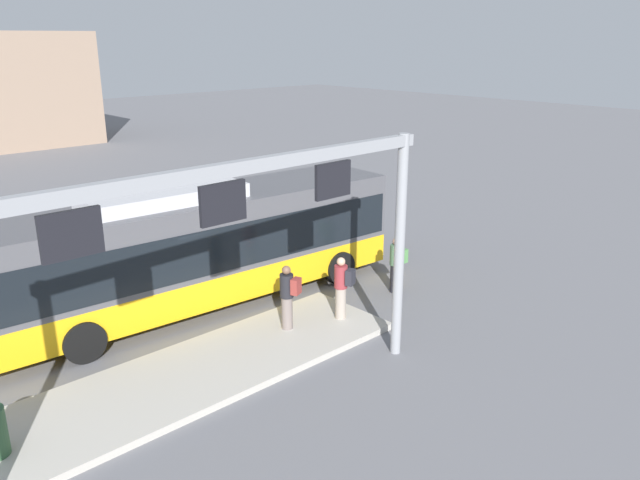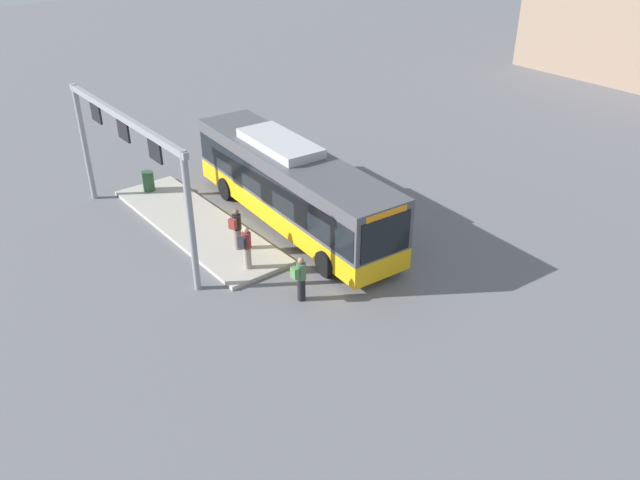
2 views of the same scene
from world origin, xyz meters
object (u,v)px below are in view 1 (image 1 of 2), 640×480
at_px(bus_main, 198,243).
at_px(person_waiting_mid, 288,296).
at_px(person_boarding, 396,264).
at_px(person_waiting_near, 342,286).

relative_size(bus_main, person_waiting_mid, 7.13).
distance_m(bus_main, person_boarding, 5.69).
bearing_deg(bus_main, person_waiting_mid, -75.03).
xyz_separation_m(person_boarding, person_waiting_near, (-2.66, -0.43, 0.16)).
bearing_deg(person_waiting_mid, person_waiting_near, -131.78).
height_order(bus_main, person_boarding, bus_main).
distance_m(bus_main, person_waiting_mid, 3.23).
bearing_deg(person_waiting_near, person_boarding, -102.17).
xyz_separation_m(bus_main, person_waiting_mid, (0.59, -3.08, -0.76)).
relative_size(person_boarding, person_waiting_mid, 1.00).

